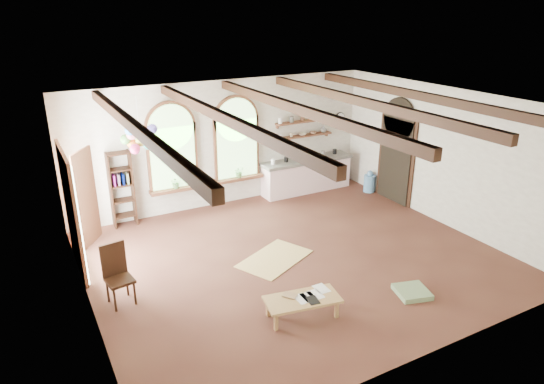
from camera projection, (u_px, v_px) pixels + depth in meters
floor at (295, 258)px, 10.03m from camera, size 8.00×8.00×0.00m
ceiling_beams at (298, 109)px, 8.91m from camera, size 6.20×6.80×0.18m
window_left at (172, 150)px, 11.62m from camera, size 1.30×0.28×2.20m
window_right at (237, 142)px, 12.38m from camera, size 1.30×0.28×2.20m
left_doorway at (72, 213)px, 9.32m from camera, size 0.10×1.90×2.50m
right_doorway at (395, 161)px, 12.63m from camera, size 0.10×1.30×2.40m
kitchen_counter at (306, 175)px, 13.51m from camera, size 2.68×0.62×0.94m
wall_shelf_lower at (304, 136)px, 13.27m from camera, size 1.70×0.24×0.04m
wall_shelf_upper at (304, 121)px, 13.13m from camera, size 1.70×0.24×0.04m
wall_clock at (340, 118)px, 13.76m from camera, size 0.32×0.04×0.32m
bookshelf at (122, 189)px, 11.22m from camera, size 0.53×0.32×1.80m
coffee_table at (302, 300)px, 8.01m from camera, size 1.33×0.78×0.35m
side_chair at (120, 287)px, 8.40m from camera, size 0.49×0.49×1.09m
floor_mat at (275, 259)px, 9.97m from camera, size 1.77×1.49×0.02m
floor_cushion at (412, 292)px, 8.73m from camera, size 0.69×0.69×0.10m
water_jug_a at (330, 178)px, 13.95m from camera, size 0.29×0.29×0.56m
water_jug_b at (369, 182)px, 13.52m from camera, size 0.32×0.32×0.62m
balloon_cluster at (139, 137)px, 10.00m from camera, size 0.70×0.74×1.14m
table_book at (288, 298)px, 7.99m from camera, size 0.28×0.29×0.02m
tablet at (313, 300)px, 7.94m from camera, size 0.21×0.27×0.01m
potted_plant_left at (176, 182)px, 11.81m from camera, size 0.27×0.23×0.30m
potted_plant_right at (239, 172)px, 12.58m from camera, size 0.27×0.23×0.30m
shelf_cup_a at (280, 137)px, 12.91m from camera, size 0.12×0.10×0.10m
shelf_cup_b at (291, 135)px, 13.07m from camera, size 0.10×0.10×0.09m
shelf_bowl_a at (302, 134)px, 13.23m from camera, size 0.22×0.22×0.05m
shelf_bowl_b at (313, 133)px, 13.38m from camera, size 0.20×0.20×0.06m
shelf_vase at (324, 129)px, 13.52m from camera, size 0.18×0.18×0.19m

